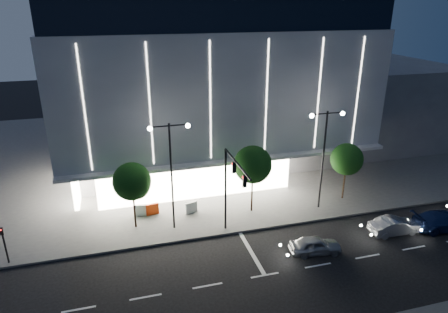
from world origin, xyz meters
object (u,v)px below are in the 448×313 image
car_second (395,226)px  car_third (445,221)px  ped_signal_far (4,241)px  barrier_a (152,209)px  tree_right (347,161)px  barrier_b (140,210)px  tree_left (132,183)px  car_lead (315,245)px  barrier_d (191,207)px  tree_mid (253,167)px  traffic_mast (231,181)px  street_lamp_east (324,146)px  street_lamp_west (171,162)px

car_second → car_third: car_third is taller
ped_signal_far → barrier_a: size_ratio=2.73×
tree_right → barrier_b: size_ratio=5.01×
tree_left → car_third: 25.33m
car_lead → barrier_d: 11.18m
tree_mid → barrier_a: size_ratio=5.59×
traffic_mast → car_second: size_ratio=1.69×
ped_signal_far → car_second: size_ratio=0.72×
street_lamp_east → ped_signal_far: (-25.00, -1.50, -4.07)m
street_lamp_west → tree_right: bearing=3.6°
ped_signal_far → barrier_b: ped_signal_far is taller
tree_mid → barrier_d: bearing=168.6°
street_lamp_west → barrier_d: (1.82, 2.07, -5.31)m
car_lead → ped_signal_far: bearing=85.5°
street_lamp_west → street_lamp_east: bearing=0.0°
barrier_a → car_lead: bearing=-48.5°
ped_signal_far → barrier_b: bearing=24.1°
tree_right → car_lead: (-6.54, -7.08, -3.23)m
traffic_mast → car_third: 17.99m
street_lamp_east → car_third: street_lamp_east is taller
tree_left → car_lead: size_ratio=1.50×
car_third → barrier_b: (-23.67, 8.61, -0.11)m
street_lamp_west → barrier_a: (-1.47, 2.65, -5.31)m
tree_left → tree_right: 19.00m
tree_right → barrier_b: 18.88m
tree_mid → car_lead: 8.35m
street_lamp_east → car_lead: street_lamp_east is taller
tree_left → tree_mid: 10.00m
ped_signal_far → barrier_a: bearing=21.5°
ped_signal_far → barrier_b: size_ratio=2.73×
street_lamp_east → barrier_b: (-15.49, 2.75, -5.31)m
traffic_mast → car_third: size_ratio=1.34×
tree_mid → car_lead: bearing=-70.8°
barrier_a → barrier_b: (-1.02, 0.10, 0.00)m
car_third → tree_mid: bearing=71.2°
car_second → street_lamp_west: bearing=73.9°
ped_signal_far → car_lead: 22.00m
traffic_mast → tree_right: (12.03, 3.68, -1.14)m
car_second → barrier_a: (-18.32, 7.99, -0.04)m
tree_left → ped_signal_far: bearing=-164.4°
tree_left → car_second: bearing=-17.8°
car_second → street_lamp_east: bearing=37.3°
tree_left → barrier_b: 3.83m
car_second → barrier_d: bearing=65.2°
traffic_mast → barrier_b: size_ratio=6.43×
car_third → barrier_d: size_ratio=4.79×
street_lamp_east → car_second: street_lamp_east is taller
traffic_mast → tree_right: size_ratio=1.28×
barrier_a → tree_mid: bearing=-20.9°
tree_mid → tree_left: bearing=-180.0°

